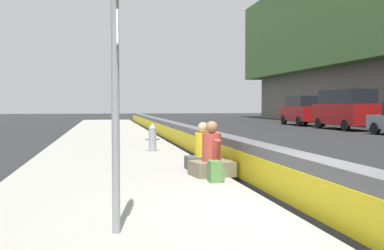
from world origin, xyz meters
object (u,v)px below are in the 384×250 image
at_px(seated_person_middle, 203,154).
at_px(parked_car_far, 303,110).
at_px(parked_car_midline, 345,109).
at_px(route_sign_post, 116,48).
at_px(fire_hydrant, 153,137).
at_px(seated_person_foreground, 212,159).
at_px(backpack, 215,172).

height_order(seated_person_middle, parked_car_far, parked_car_far).
distance_m(seated_person_middle, parked_car_far, 26.60).
bearing_deg(parked_car_far, parked_car_midline, -179.78).
relative_size(route_sign_post, parked_car_midline, 0.70).
relative_size(fire_hydrant, parked_car_midline, 0.17).
height_order(seated_person_foreground, backpack, seated_person_foreground).
relative_size(fire_hydrant, parked_car_far, 0.18).
bearing_deg(route_sign_post, fire_hydrant, -8.53).
bearing_deg(seated_person_foreground, fire_hydrant, 7.24).
bearing_deg(seated_person_foreground, route_sign_post, 152.39).
xyz_separation_m(route_sign_post, seated_person_foreground, (3.89, -2.03, -1.74)).
bearing_deg(backpack, seated_person_foreground, -8.20).
height_order(fire_hydrant, seated_person_middle, seated_person_middle).
xyz_separation_m(parked_car_midline, parked_car_far, (6.34, 0.02, -0.17)).
height_order(seated_person_middle, backpack, seated_person_middle).
bearing_deg(parked_car_far, seated_person_middle, 150.74).
xyz_separation_m(backpack, parked_car_midline, (18.57, -13.16, 1.02)).
bearing_deg(seated_person_middle, parked_car_far, -29.26).
relative_size(seated_person_foreground, backpack, 2.81).
height_order(seated_person_foreground, parked_car_midline, parked_car_midline).
bearing_deg(fire_hydrant, backpack, -174.69).
bearing_deg(backpack, seated_person_middle, -4.62).
height_order(fire_hydrant, parked_car_far, parked_car_far).
relative_size(route_sign_post, backpack, 9.00).
relative_size(fire_hydrant, seated_person_foreground, 0.78).
xyz_separation_m(fire_hydrant, seated_person_middle, (-4.27, -0.70, -0.11)).
bearing_deg(seated_person_foreground, backpack, 171.80).
height_order(backpack, parked_car_midline, parked_car_midline).
xyz_separation_m(fire_hydrant, parked_car_midline, (12.58, -13.72, 0.77)).
bearing_deg(parked_car_midline, backpack, 144.68).
height_order(route_sign_post, parked_car_midline, route_sign_post).
bearing_deg(backpack, parked_car_far, -27.80).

